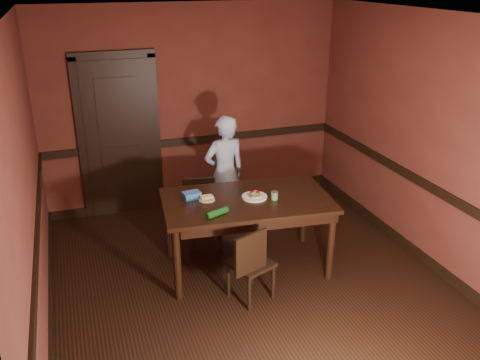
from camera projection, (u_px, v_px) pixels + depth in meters
floor at (251, 284)px, 5.34m from camera, size 4.00×4.50×0.01m
ceiling at (254, 15)px, 4.30m from camera, size 4.00×4.50×0.01m
wall_back at (193, 108)px, 6.78m from camera, size 4.00×0.02×2.70m
wall_front at (392, 298)px, 2.86m from camera, size 4.00×0.02×2.70m
wall_left at (27, 192)px, 4.21m from camera, size 0.02×4.50×2.70m
wall_right at (427, 142)px, 5.43m from camera, size 0.02×4.50×2.70m
dado_back at (195, 140)px, 6.94m from camera, size 4.00×0.03×0.10m
dado_left at (37, 240)px, 4.39m from camera, size 0.03×4.50×0.10m
dado_right at (420, 181)px, 5.60m from camera, size 0.03×4.50×0.10m
baseboard_back at (197, 196)px, 7.26m from camera, size 4.00×0.03×0.12m
baseboard_left at (51, 319)px, 4.71m from camera, size 0.03×4.50×0.12m
baseboard_right at (410, 248)px, 5.92m from camera, size 0.03×4.50×0.12m
door at (119, 134)px, 6.55m from camera, size 1.05×0.07×2.20m
dining_table at (247, 233)px, 5.50m from camera, size 1.86×1.18×0.83m
chair_far at (206, 215)px, 5.94m from camera, size 0.46×0.46×0.81m
chair_near at (251, 262)px, 4.98m from camera, size 0.49×0.49×0.81m
person at (225, 173)px, 6.27m from camera, size 0.58×0.42×1.46m
sandwich_plate at (255, 196)px, 5.36m from camera, size 0.27×0.27×0.07m
sauce_jar at (274, 196)px, 5.31m from camera, size 0.07×0.07×0.09m
cheese_saucer at (207, 199)px, 5.29m from camera, size 0.17×0.17×0.05m
food_tub at (192, 195)px, 5.33m from camera, size 0.20×0.15×0.08m
wrapped_veg at (217, 213)px, 4.96m from camera, size 0.25×0.15×0.07m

